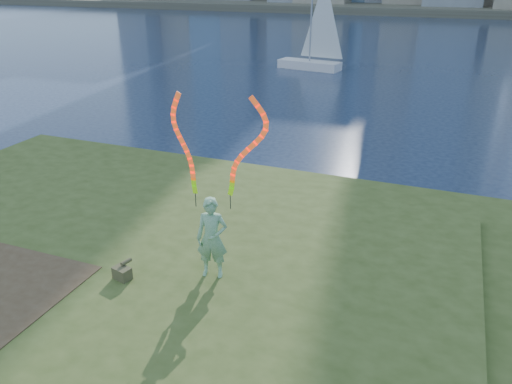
% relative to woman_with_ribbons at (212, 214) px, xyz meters
% --- Properties ---
extents(ground, '(320.00, 320.00, 0.00)m').
position_rel_woman_with_ribbons_xyz_m(ground, '(-1.75, 1.04, -2.20)').
color(ground, '#18243D').
rests_on(ground, ground).
extents(grassy_knoll, '(20.00, 18.00, 0.80)m').
position_rel_woman_with_ribbons_xyz_m(grassy_knoll, '(-1.75, -1.25, -1.86)').
color(grassy_knoll, '#39491A').
rests_on(grassy_knoll, ground).
extents(far_shore, '(320.00, 40.00, 1.20)m').
position_rel_woman_with_ribbons_xyz_m(far_shore, '(-1.75, 96.04, -1.60)').
color(far_shore, '#484335').
rests_on(far_shore, ground).
extents(woman_with_ribbons, '(2.04, 0.66, 4.12)m').
position_rel_woman_with_ribbons_xyz_m(woman_with_ribbons, '(0.00, 0.00, 0.00)').
color(woman_with_ribbons, '#1A6A21').
rests_on(woman_with_ribbons, grassy_knoll).
extents(canvas_bag, '(0.41, 0.47, 0.35)m').
position_rel_woman_with_ribbons_xyz_m(canvas_bag, '(-1.68, -0.83, -1.25)').
color(canvas_bag, '#444025').
rests_on(canvas_bag, grassy_knoll).
extents(sailboat, '(4.87, 2.21, 7.31)m').
position_rel_woman_with_ribbons_xyz_m(sailboat, '(-5.56, 27.89, -0.94)').
color(sailboat, silver).
rests_on(sailboat, ground).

